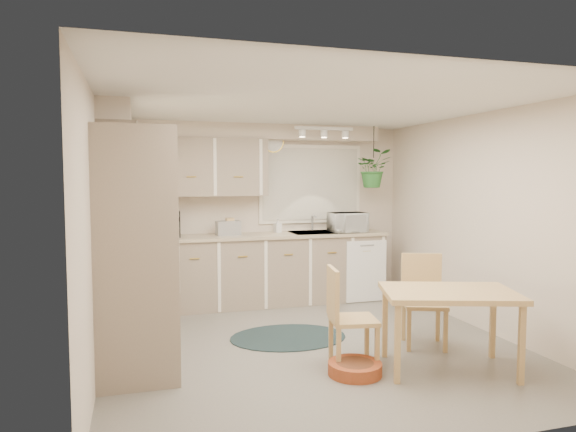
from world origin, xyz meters
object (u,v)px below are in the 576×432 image
object	(u,v)px
braided_rug	(288,337)
microwave	(348,220)
dining_table	(448,330)
pet_bed	(355,369)
chair_left	(353,317)
chair_back	(424,301)

from	to	relation	value
braided_rug	microwave	world-z (taller)	microwave
dining_table	microwave	distance (m)	2.77
braided_rug	pet_bed	bearing A→B (deg)	-77.27
pet_bed	microwave	size ratio (longest dim) A/B	0.95
chair_left	pet_bed	size ratio (longest dim) A/B	1.92
dining_table	chair_left	world-z (taller)	chair_left
chair_left	microwave	xyz separation A→B (m)	(0.93, 2.34, 0.66)
chair_back	microwave	distance (m)	2.14
chair_left	pet_bed	xyz separation A→B (m)	(-0.07, -0.20, -0.39)
pet_bed	microwave	world-z (taller)	microwave
dining_table	chair_back	world-z (taller)	chair_back
dining_table	microwave	bearing A→B (deg)	86.27
dining_table	braided_rug	size ratio (longest dim) A/B	0.91
chair_back	pet_bed	size ratio (longest dim) A/B	1.96
chair_left	dining_table	bearing A→B (deg)	76.66
chair_left	microwave	size ratio (longest dim) A/B	1.82
dining_table	microwave	size ratio (longest dim) A/B	2.30
dining_table	chair_back	size ratio (longest dim) A/B	1.23
chair_back	dining_table	bearing A→B (deg)	98.31
chair_back	braided_rug	bearing A→B (deg)	-6.97
braided_rug	pet_bed	xyz separation A→B (m)	(0.26, -1.15, 0.05)
pet_bed	chair_back	bearing A→B (deg)	27.27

